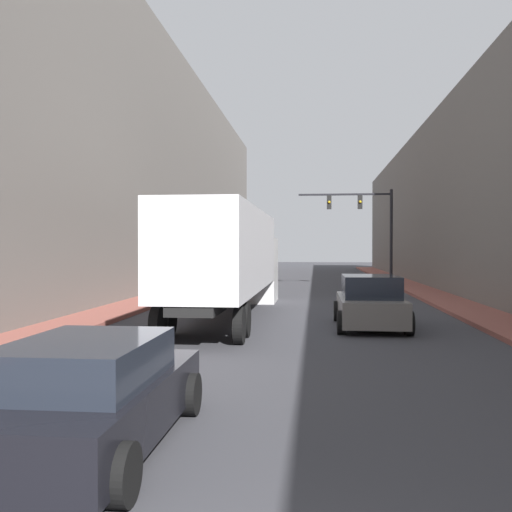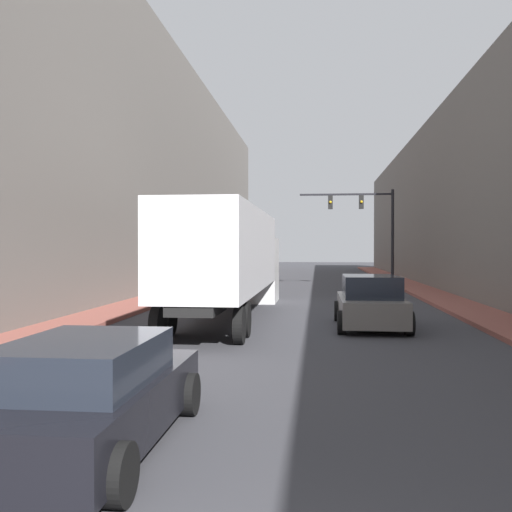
{
  "view_description": "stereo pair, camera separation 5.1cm",
  "coord_description": "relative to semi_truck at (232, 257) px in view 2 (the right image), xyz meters",
  "views": [
    {
      "loc": [
        0.87,
        -2.59,
        2.55
      ],
      "look_at": [
        -0.67,
        12.12,
        2.34
      ],
      "focal_mm": 40.0,
      "sensor_mm": 36.0,
      "label": 1
    },
    {
      "loc": [
        0.92,
        -2.59,
        2.55
      ],
      "look_at": [
        -0.67,
        12.12,
        2.34
      ],
      "focal_mm": 40.0,
      "sensor_mm": 36.0,
      "label": 2
    }
  ],
  "objects": [
    {
      "name": "sedan_car",
      "position": [
        0.28,
        -14.05,
        -1.54
      ],
      "size": [
        2.11,
        4.39,
        1.42
      ],
      "color": "black",
      "rests_on": "ground"
    },
    {
      "name": "semi_truck",
      "position": [
        0.0,
        0.0,
        0.0
      ],
      "size": [
        2.52,
        14.5,
        3.86
      ],
      "color": "silver",
      "rests_on": "ground"
    },
    {
      "name": "building_left",
      "position": [
        -8.69,
        11.6,
        5.48
      ],
      "size": [
        6.0,
        80.0,
        15.39
      ],
      "color": "#66605B",
      "rests_on": "ground"
    },
    {
      "name": "sidewalk_left",
      "position": [
        -4.69,
        11.6,
        -2.14
      ],
      "size": [
        2.01,
        80.0,
        0.15
      ],
      "color": "brown",
      "rests_on": "ground"
    },
    {
      "name": "sidewalk_right",
      "position": [
        9.18,
        11.6,
        -2.14
      ],
      "size": [
        2.01,
        80.0,
        0.15
      ],
      "color": "brown",
      "rests_on": "ground"
    },
    {
      "name": "suv_car",
      "position": [
        4.85,
        -2.51,
        -1.43
      ],
      "size": [
        2.2,
        4.4,
        1.68
      ],
      "color": "slate",
      "rests_on": "ground"
    },
    {
      "name": "traffic_signal_gantry",
      "position": [
        6.6,
        16.91,
        2.19
      ],
      "size": [
        6.14,
        0.35,
        6.37
      ],
      "color": "black",
      "rests_on": "ground"
    },
    {
      "name": "building_right",
      "position": [
        13.19,
        11.6,
        3.19
      ],
      "size": [
        6.0,
        80.0,
        10.81
      ],
      "color": "#66605B",
      "rests_on": "ground"
    }
  ]
}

